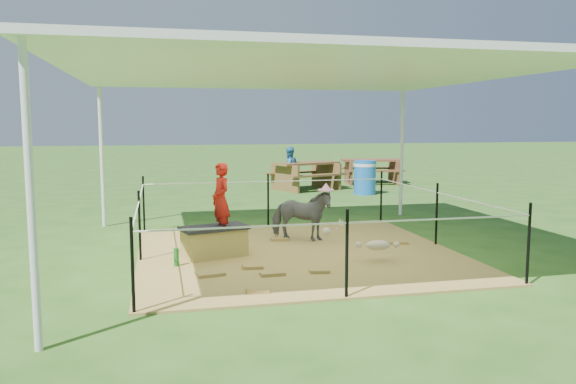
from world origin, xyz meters
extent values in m
plane|color=#2D5919|center=(0.00, 0.00, 0.00)|extent=(90.00, 90.00, 0.00)
cube|color=brown|center=(0.00, 0.00, 0.01)|extent=(4.60, 4.60, 0.03)
cylinder|color=silver|center=(-3.00, 3.00, 1.30)|extent=(0.07, 0.07, 2.60)
cylinder|color=silver|center=(3.00, 3.00, 1.30)|extent=(0.07, 0.07, 2.60)
cylinder|color=silver|center=(-3.00, -3.00, 1.30)|extent=(0.07, 0.07, 2.60)
cube|color=white|center=(0.00, 0.00, 2.64)|extent=(6.30, 6.30, 0.08)
cube|color=white|center=(0.00, 0.00, 2.79)|extent=(3.30, 3.30, 0.22)
cylinder|color=black|center=(-2.25, 2.25, 0.50)|extent=(0.04, 0.04, 1.00)
cylinder|color=black|center=(0.00, 2.25, 0.50)|extent=(0.04, 0.04, 1.00)
cylinder|color=black|center=(2.25, 2.25, 0.50)|extent=(0.04, 0.04, 1.00)
cylinder|color=black|center=(-2.25, 0.00, 0.50)|extent=(0.04, 0.04, 1.00)
cylinder|color=black|center=(2.25, 0.00, 0.50)|extent=(0.04, 0.04, 1.00)
cylinder|color=black|center=(-2.25, -2.25, 0.50)|extent=(0.04, 0.04, 1.00)
cylinder|color=black|center=(0.00, -2.25, 0.50)|extent=(0.04, 0.04, 1.00)
cylinder|color=black|center=(2.25, -2.25, 0.50)|extent=(0.04, 0.04, 1.00)
cylinder|color=white|center=(0.00, 2.25, 0.85)|extent=(4.50, 0.02, 0.02)
cylinder|color=white|center=(0.00, -2.25, 0.85)|extent=(4.50, 0.02, 0.02)
cylinder|color=white|center=(2.25, 0.00, 0.85)|extent=(0.02, 4.50, 0.02)
cylinder|color=white|center=(-2.25, 0.00, 0.85)|extent=(0.02, 4.50, 0.02)
cube|color=#A0853A|center=(-1.22, -0.03, 0.22)|extent=(0.96, 0.67, 0.39)
cube|color=black|center=(-1.22, -0.03, 0.44)|extent=(1.03, 0.73, 0.05)
imported|color=red|center=(-1.12, -0.03, 0.94)|extent=(0.35, 0.44, 1.05)
cylinder|color=#17671B|center=(-1.77, -0.48, 0.15)|extent=(0.08, 0.08, 0.24)
imported|color=#515056|center=(0.25, 0.73, 0.45)|extent=(1.09, 0.79, 0.84)
cylinder|color=#FF93CC|center=(0.25, 0.73, 0.93)|extent=(0.26, 0.26, 0.12)
cylinder|color=blue|center=(3.51, 6.47, 0.46)|extent=(0.70, 0.70, 0.93)
cube|color=brown|center=(2.23, 7.91, 0.40)|extent=(2.32, 2.02, 0.81)
cube|color=#57321D|center=(4.72, 9.10, 0.40)|extent=(2.12, 1.69, 0.79)
imported|color=teal|center=(1.70, 7.86, 0.63)|extent=(0.75, 0.67, 1.26)
camera|label=1|loc=(-1.96, -7.92, 1.91)|focal=35.00mm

